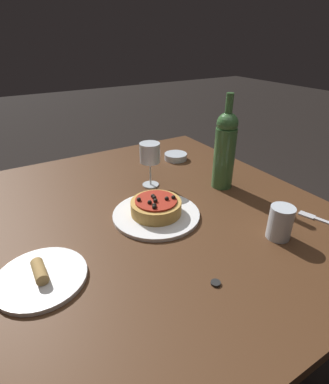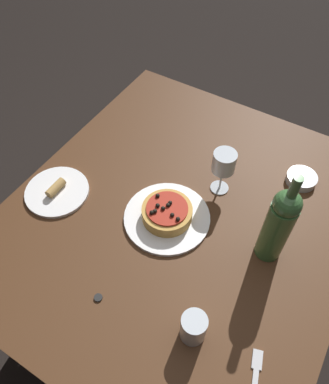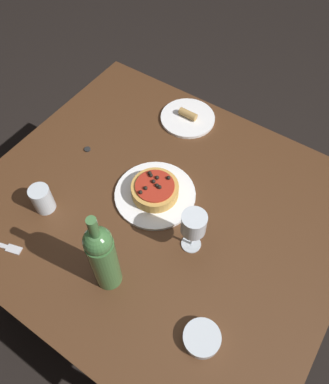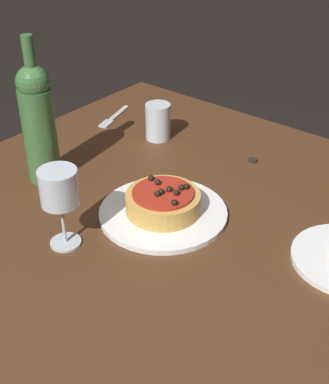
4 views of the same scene
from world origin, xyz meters
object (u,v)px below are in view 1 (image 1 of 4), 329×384
object	(u,v)px
dining_table	(158,228)
bottle_cap	(216,283)
side_plate	(41,277)
fork	(321,220)
side_bowl	(176,156)
water_cup	(280,223)
wine_glass	(150,154)
pizza	(156,206)
dinner_plate	(156,214)
wine_bottle	(225,149)

from	to	relation	value
dining_table	bottle_cap	xyz separation A→B (m)	(0.38, -0.06, 0.09)
side_plate	bottle_cap	distance (m)	0.42
fork	dining_table	bearing A→B (deg)	33.70
dining_table	side_bowl	world-z (taller)	side_bowl
dining_table	water_cup	xyz separation A→B (m)	(0.32, 0.22, 0.13)
wine_glass	pizza	bearing A→B (deg)	-24.02
dining_table	water_cup	bearing A→B (deg)	34.15
dinner_plate	water_cup	bearing A→B (deg)	41.39
dinner_plate	side_bowl	bearing A→B (deg)	139.73
pizza	side_plate	bearing A→B (deg)	-74.69
fork	wine_bottle	bearing A→B (deg)	0.74
bottle_cap	wine_glass	bearing A→B (deg)	167.63
water_cup	side_plate	world-z (taller)	water_cup
dinner_plate	side_plate	world-z (taller)	side_plate
dining_table	side_bowl	distance (m)	0.46
dining_table	side_plate	world-z (taller)	side_plate
dinner_plate	bottle_cap	size ratio (longest dim) A/B	11.78
dinner_plate	side_bowl	xyz separation A→B (m)	(-0.38, 0.32, 0.01)
dinner_plate	side_plate	distance (m)	0.39
fork	pizza	bearing A→B (deg)	39.23
dinner_plate	pizza	world-z (taller)	pizza
pizza	wine_glass	xyz separation A→B (m)	(-0.20, 0.09, 0.09)
dinner_plate	bottle_cap	bearing A→B (deg)	-4.63
bottle_cap	side_bowl	bearing A→B (deg)	153.92
water_cup	side_plate	distance (m)	0.66
pizza	fork	xyz separation A→B (m)	(0.30, 0.44, -0.03)
side_plate	wine_glass	bearing A→B (deg)	123.19
water_cup	side_bowl	bearing A→B (deg)	173.62
dinner_plate	wine_bottle	xyz separation A→B (m)	(-0.06, 0.33, 0.15)
wine_glass	water_cup	xyz separation A→B (m)	(0.49, 0.16, -0.08)
dining_table	wine_bottle	xyz separation A→B (m)	(-0.02, 0.30, 0.24)
wine_bottle	water_cup	xyz separation A→B (m)	(0.34, -0.08, -0.10)
side_bowl	bottle_cap	xyz separation A→B (m)	(0.72, -0.35, -0.01)
wine_glass	bottle_cap	world-z (taller)	wine_glass
wine_glass	bottle_cap	bearing A→B (deg)	-12.37
pizza	bottle_cap	size ratio (longest dim) A/B	6.82
bottle_cap	side_plate	bearing A→B (deg)	-123.02
dining_table	bottle_cap	distance (m)	0.39
wine_bottle	fork	bearing A→B (deg)	17.27
wine_glass	fork	bearing A→B (deg)	34.56
wine_bottle	side_plate	distance (m)	0.74
pizza	side_bowl	distance (m)	0.50
dining_table	wine_glass	world-z (taller)	wine_glass
wine_glass	fork	xyz separation A→B (m)	(0.50, 0.35, -0.13)
pizza	fork	size ratio (longest dim) A/B	1.02
fork	side_plate	world-z (taller)	side_plate
dinner_plate	side_plate	size ratio (longest dim) A/B	1.29
dinner_plate	pizza	size ratio (longest dim) A/B	1.73
wine_bottle	bottle_cap	xyz separation A→B (m)	(0.39, -0.35, -0.15)
side_bowl	side_plate	distance (m)	0.85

